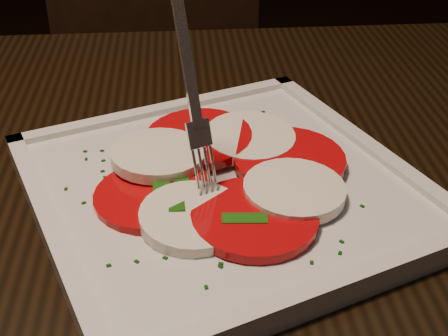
# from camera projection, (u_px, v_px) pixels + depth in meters

# --- Properties ---
(table) EXTENTS (1.22, 0.82, 0.75)m
(table) POSITION_uv_depth(u_px,v_px,m) (180.00, 275.00, 0.60)
(table) COLOR black
(table) RESTS_ON ground
(chair) EXTENTS (0.49, 0.49, 0.93)m
(chair) POSITION_uv_depth(u_px,v_px,m) (168.00, 87.00, 1.23)
(chair) COLOR black
(chair) RESTS_ON ground
(plate) EXTENTS (0.40, 0.40, 0.01)m
(plate) POSITION_uv_depth(u_px,v_px,m) (224.00, 190.00, 0.53)
(plate) COLOR silver
(plate) RESTS_ON table
(caprese_salad) EXTENTS (0.25, 0.26, 0.02)m
(caprese_salad) POSITION_uv_depth(u_px,v_px,m) (224.00, 174.00, 0.53)
(caprese_salad) COLOR #BB040C
(caprese_salad) RESTS_ON plate
(fork) EXTENTS (0.04, 0.06, 0.17)m
(fork) POSITION_uv_depth(u_px,v_px,m) (186.00, 74.00, 0.47)
(fork) COLOR white
(fork) RESTS_ON caprese_salad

